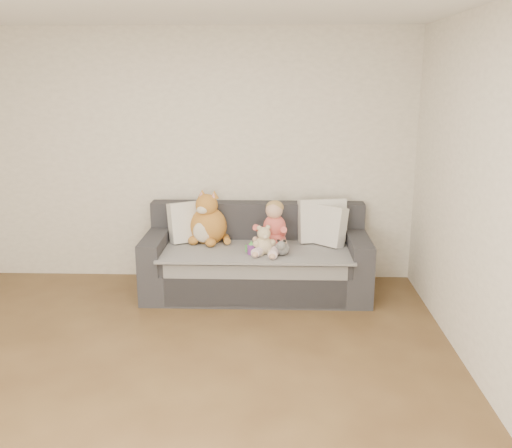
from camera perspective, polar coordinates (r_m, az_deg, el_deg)
The scene contains 10 objects.
room_shell at distance 3.96m, azimuth -9.79°, elevation 2.43°, with size 5.00×5.00×5.00m.
sofa at distance 5.73m, azimuth 0.06°, elevation -3.78°, with size 2.20×0.94×0.85m.
cushion_left at distance 5.85m, azimuth -6.54°, elevation 0.25°, with size 0.48×0.39×0.42m.
cushion_right_back at distance 5.82m, azimuth 6.64°, elevation 0.33°, with size 0.51×0.29×0.45m.
cushion_right_front at distance 5.74m, azimuth 6.93°, elevation -0.08°, with size 0.45×0.43×0.41m.
toddler at distance 5.52m, azimuth 1.73°, elevation -0.54°, with size 0.34×0.50×0.49m.
plush_cat at distance 5.77m, azimuth -4.83°, elevation 0.12°, with size 0.43×0.39×0.57m.
teddy_bear at distance 5.40m, azimuth 0.79°, elevation -1.85°, with size 0.22×0.18×0.29m.
plush_cow at distance 5.39m, azimuth 2.61°, elevation -2.40°, with size 0.14×0.21×0.17m.
sippy_cup at distance 5.40m, azimuth -0.48°, elevation -2.39°, with size 0.12×0.08×0.13m.
Camera 1 is at (0.80, -3.37, 2.13)m, focal length 40.00 mm.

